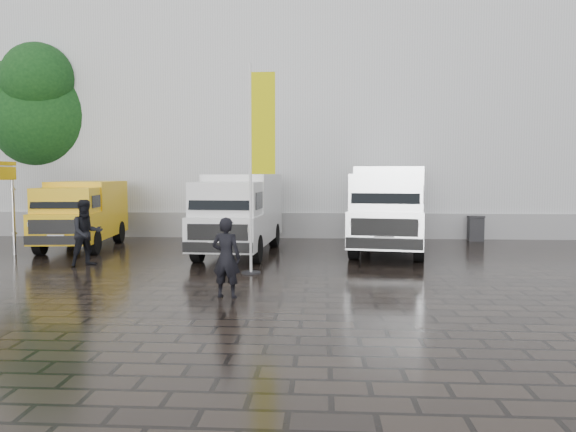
{
  "coord_description": "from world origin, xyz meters",
  "views": [
    {
      "loc": [
        1.29,
        -14.3,
        2.56
      ],
      "look_at": [
        0.28,
        2.2,
        1.31
      ],
      "focal_mm": 35.0,
      "sensor_mm": 36.0,
      "label": 1
    }
  ],
  "objects_px": {
    "person_tent": "(86,233)",
    "person_front": "(226,257)",
    "van_silver": "(390,209)",
    "flagpole": "(258,157)",
    "van_white": "(240,214)",
    "wheelie_bin": "(476,228)",
    "van_yellow": "(82,215)"
  },
  "relations": [
    {
      "from": "wheelie_bin",
      "to": "person_front",
      "type": "xyz_separation_m",
      "value": [
        -7.82,
        -10.29,
        0.36
      ]
    },
    {
      "from": "van_white",
      "to": "van_silver",
      "type": "relative_size",
      "value": 0.91
    },
    {
      "from": "flagpole",
      "to": "person_tent",
      "type": "height_order",
      "value": "flagpole"
    },
    {
      "from": "van_yellow",
      "to": "van_silver",
      "type": "bearing_deg",
      "value": -6.65
    },
    {
      "from": "flagpole",
      "to": "wheelie_bin",
      "type": "bearing_deg",
      "value": 44.95
    },
    {
      "from": "van_silver",
      "to": "wheelie_bin",
      "type": "distance_m",
      "value": 4.81
    },
    {
      "from": "van_yellow",
      "to": "van_silver",
      "type": "distance_m",
      "value": 10.45
    },
    {
      "from": "van_white",
      "to": "van_silver",
      "type": "distance_m",
      "value": 4.94
    },
    {
      "from": "van_silver",
      "to": "van_white",
      "type": "bearing_deg",
      "value": -160.33
    },
    {
      "from": "van_yellow",
      "to": "wheelie_bin",
      "type": "relative_size",
      "value": 5.16
    },
    {
      "from": "wheelie_bin",
      "to": "person_front",
      "type": "height_order",
      "value": "person_front"
    },
    {
      "from": "van_white",
      "to": "person_front",
      "type": "relative_size",
      "value": 3.5
    },
    {
      "from": "van_yellow",
      "to": "van_silver",
      "type": "xyz_separation_m",
      "value": [
        10.44,
        -0.1,
        0.25
      ]
    },
    {
      "from": "person_front",
      "to": "wheelie_bin",
      "type": "bearing_deg",
      "value": -116.77
    },
    {
      "from": "person_front",
      "to": "flagpole",
      "type": "bearing_deg",
      "value": -86.33
    },
    {
      "from": "van_silver",
      "to": "person_front",
      "type": "distance_m",
      "value": 8.4
    },
    {
      "from": "person_front",
      "to": "person_tent",
      "type": "relative_size",
      "value": 0.91
    },
    {
      "from": "person_tent",
      "to": "wheelie_bin",
      "type": "bearing_deg",
      "value": -15.15
    },
    {
      "from": "van_white",
      "to": "person_front",
      "type": "bearing_deg",
      "value": -80.84
    },
    {
      "from": "van_silver",
      "to": "flagpole",
      "type": "relative_size",
      "value": 1.21
    },
    {
      "from": "van_white",
      "to": "van_silver",
      "type": "height_order",
      "value": "van_silver"
    },
    {
      "from": "van_silver",
      "to": "flagpole",
      "type": "distance_m",
      "value": 6.09
    },
    {
      "from": "flagpole",
      "to": "person_front",
      "type": "bearing_deg",
      "value": -96.77
    },
    {
      "from": "person_tent",
      "to": "person_front",
      "type": "bearing_deg",
      "value": -82.41
    },
    {
      "from": "van_silver",
      "to": "person_front",
      "type": "xyz_separation_m",
      "value": [
        -4.2,
        -7.26,
        -0.56
      ]
    },
    {
      "from": "flagpole",
      "to": "wheelie_bin",
      "type": "xyz_separation_m",
      "value": [
        7.48,
        7.47,
        -2.51
      ]
    },
    {
      "from": "flagpole",
      "to": "person_tent",
      "type": "bearing_deg",
      "value": 169.57
    },
    {
      "from": "person_front",
      "to": "van_yellow",
      "type": "bearing_deg",
      "value": -39.24
    },
    {
      "from": "van_white",
      "to": "flagpole",
      "type": "xyz_separation_m",
      "value": [
        0.99,
        -3.55,
        1.72
      ]
    },
    {
      "from": "van_silver",
      "to": "flagpole",
      "type": "bearing_deg",
      "value": -121.73
    },
    {
      "from": "person_tent",
      "to": "van_silver",
      "type": "bearing_deg",
      "value": -21.14
    },
    {
      "from": "van_white",
      "to": "flagpole",
      "type": "height_order",
      "value": "flagpole"
    }
  ]
}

